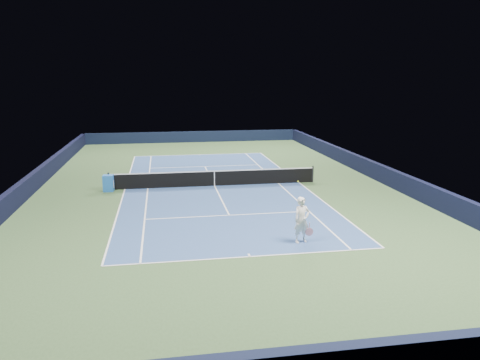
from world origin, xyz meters
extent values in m
plane|color=#34502B|center=(0.00, 0.00, 0.00)|extent=(40.00, 40.00, 0.00)
cube|color=black|center=(0.00, 19.82, 0.55)|extent=(22.00, 0.35, 1.10)
cube|color=black|center=(10.82, 0.00, 0.55)|extent=(0.35, 40.00, 1.10)
cube|color=black|center=(-10.82, 0.00, 0.55)|extent=(0.35, 40.00, 1.10)
cube|color=#2D4A7F|center=(0.00, 0.00, 0.00)|extent=(10.97, 23.77, 0.01)
cube|color=white|center=(0.00, 11.88, 0.01)|extent=(10.97, 0.08, 0.00)
cube|color=white|center=(0.00, -11.88, 0.01)|extent=(10.97, 0.08, 0.00)
cube|color=white|center=(5.49, 0.00, 0.01)|extent=(0.08, 23.77, 0.00)
cube|color=white|center=(-5.49, 0.00, 0.01)|extent=(0.08, 23.77, 0.00)
cube|color=white|center=(4.12, 0.00, 0.01)|extent=(0.08, 23.77, 0.00)
cube|color=white|center=(-4.12, 0.00, 0.01)|extent=(0.08, 23.77, 0.00)
cube|color=white|center=(0.00, 6.40, 0.01)|extent=(8.23, 0.08, 0.00)
cube|color=white|center=(0.00, -6.40, 0.01)|extent=(8.23, 0.08, 0.00)
cube|color=white|center=(0.00, 0.00, 0.01)|extent=(0.08, 12.80, 0.00)
cube|color=white|center=(0.00, 11.73, 0.01)|extent=(0.08, 0.30, 0.00)
cube|color=white|center=(0.00, -11.73, 0.01)|extent=(0.08, 0.30, 0.00)
cylinder|color=black|center=(-6.40, 0.00, 0.54)|extent=(0.10, 0.10, 1.07)
cylinder|color=black|center=(6.40, 0.00, 0.54)|extent=(0.10, 0.10, 1.07)
cube|color=black|center=(0.00, 0.00, 0.46)|extent=(12.80, 0.03, 0.91)
cube|color=white|center=(0.00, 0.00, 0.94)|extent=(12.80, 0.04, 0.06)
cube|color=white|center=(0.00, 0.00, 0.46)|extent=(0.05, 0.04, 0.91)
cube|color=blue|center=(-6.40, -0.31, 0.49)|extent=(0.62, 0.57, 0.98)
cube|color=white|center=(-6.11, -0.31, 0.45)|extent=(0.09, 0.43, 0.44)
imported|color=white|center=(2.39, -10.68, 0.97)|extent=(0.80, 0.63, 1.93)
cylinder|color=pink|center=(2.71, -10.73, 0.70)|extent=(0.03, 0.03, 0.32)
cylinder|color=black|center=(2.71, -10.73, 0.46)|extent=(0.32, 0.03, 0.32)
cylinder|color=#C57F99|center=(2.71, -10.73, 0.46)|extent=(0.34, 0.03, 0.34)
sphere|color=#B5D12C|center=(2.49, -9.68, 2.36)|extent=(0.07, 0.07, 0.07)
camera|label=1|loc=(-3.17, -28.37, 6.79)|focal=35.00mm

